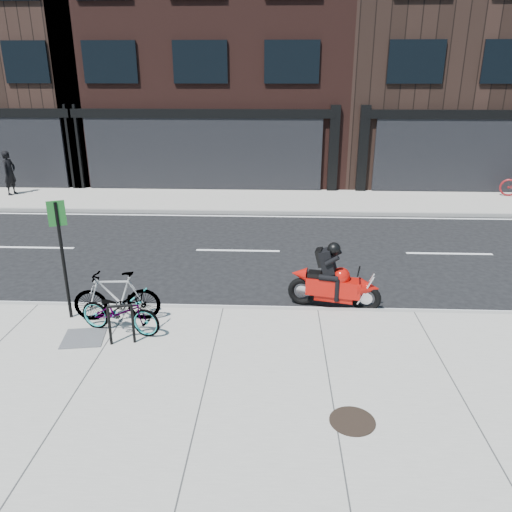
{
  "coord_description": "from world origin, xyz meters",
  "views": [
    {
      "loc": [
        1.11,
        -11.47,
        4.82
      ],
      "look_at": [
        0.65,
        -0.86,
        0.9
      ],
      "focal_mm": 35.0,
      "sensor_mm": 36.0,
      "label": 1
    }
  ],
  "objects_px": {
    "pedestrian": "(10,173)",
    "utility_grate": "(84,338)",
    "manhole_cover": "(352,421)",
    "bicycle_front": "(120,311)",
    "bike_rack": "(121,321)",
    "bicycle_rear": "(117,296)",
    "motorcycle": "(338,282)",
    "sign_post": "(62,250)"
  },
  "relations": [
    {
      "from": "bicycle_rear",
      "to": "sign_post",
      "type": "bearing_deg",
      "value": -98.62
    },
    {
      "from": "bicycle_front",
      "to": "pedestrian",
      "type": "bearing_deg",
      "value": 49.31
    },
    {
      "from": "bicycle_rear",
      "to": "utility_grate",
      "type": "distance_m",
      "value": 1.02
    },
    {
      "from": "bicycle_front",
      "to": "manhole_cover",
      "type": "distance_m",
      "value": 4.78
    },
    {
      "from": "bicycle_front",
      "to": "sign_post",
      "type": "distance_m",
      "value": 1.68
    },
    {
      "from": "motorcycle",
      "to": "manhole_cover",
      "type": "bearing_deg",
      "value": -79.76
    },
    {
      "from": "pedestrian",
      "to": "manhole_cover",
      "type": "bearing_deg",
      "value": -130.34
    },
    {
      "from": "manhole_cover",
      "to": "utility_grate",
      "type": "distance_m",
      "value": 5.2
    },
    {
      "from": "pedestrian",
      "to": "manhole_cover",
      "type": "xyz_separation_m",
      "value": [
        11.94,
        -13.65,
        -0.87
      ]
    },
    {
      "from": "utility_grate",
      "to": "manhole_cover",
      "type": "bearing_deg",
      "value": -24.77
    },
    {
      "from": "bike_rack",
      "to": "bicycle_front",
      "type": "xyz_separation_m",
      "value": [
        -0.15,
        0.43,
        -0.03
      ]
    },
    {
      "from": "sign_post",
      "to": "bicycle_rear",
      "type": "bearing_deg",
      "value": -28.53
    },
    {
      "from": "bike_rack",
      "to": "sign_post",
      "type": "xyz_separation_m",
      "value": [
        -1.37,
        0.99,
        0.99
      ]
    },
    {
      "from": "bicycle_front",
      "to": "manhole_cover",
      "type": "bearing_deg",
      "value": -106.92
    },
    {
      "from": "bicycle_rear",
      "to": "motorcycle",
      "type": "height_order",
      "value": "motorcycle"
    },
    {
      "from": "motorcycle",
      "to": "utility_grate",
      "type": "distance_m",
      "value": 5.25
    },
    {
      "from": "bike_rack",
      "to": "utility_grate",
      "type": "distance_m",
      "value": 0.93
    },
    {
      "from": "bicycle_rear",
      "to": "pedestrian",
      "type": "bearing_deg",
      "value": -149.05
    },
    {
      "from": "bicycle_front",
      "to": "manhole_cover",
      "type": "xyz_separation_m",
      "value": [
        4.07,
        -2.46,
        -0.43
      ]
    },
    {
      "from": "motorcycle",
      "to": "utility_grate",
      "type": "relative_size",
      "value": 2.65
    },
    {
      "from": "bike_rack",
      "to": "utility_grate",
      "type": "bearing_deg",
      "value": 169.64
    },
    {
      "from": "bicycle_front",
      "to": "sign_post",
      "type": "xyz_separation_m",
      "value": [
        -1.22,
        0.56,
        1.02
      ]
    },
    {
      "from": "bicycle_rear",
      "to": "motorcycle",
      "type": "distance_m",
      "value": 4.59
    },
    {
      "from": "bicycle_front",
      "to": "utility_grate",
      "type": "height_order",
      "value": "bicycle_front"
    },
    {
      "from": "pedestrian",
      "to": "utility_grate",
      "type": "height_order",
      "value": "pedestrian"
    },
    {
      "from": "bike_rack",
      "to": "sign_post",
      "type": "distance_m",
      "value": 1.96
    },
    {
      "from": "pedestrian",
      "to": "sign_post",
      "type": "relative_size",
      "value": 0.73
    },
    {
      "from": "motorcycle",
      "to": "sign_post",
      "type": "relative_size",
      "value": 0.82
    },
    {
      "from": "bicycle_front",
      "to": "pedestrian",
      "type": "height_order",
      "value": "pedestrian"
    },
    {
      "from": "utility_grate",
      "to": "sign_post",
      "type": "distance_m",
      "value": 1.77
    },
    {
      "from": "bike_rack",
      "to": "sign_post",
      "type": "height_order",
      "value": "sign_post"
    },
    {
      "from": "pedestrian",
      "to": "utility_grate",
      "type": "distance_m",
      "value": 13.59
    },
    {
      "from": "bicycle_rear",
      "to": "sign_post",
      "type": "relative_size",
      "value": 0.71
    },
    {
      "from": "pedestrian",
      "to": "sign_post",
      "type": "distance_m",
      "value": 12.56
    },
    {
      "from": "pedestrian",
      "to": "utility_grate",
      "type": "bearing_deg",
      "value": -139.33
    },
    {
      "from": "pedestrian",
      "to": "motorcycle",
      "type": "bearing_deg",
      "value": -120.19
    },
    {
      "from": "utility_grate",
      "to": "sign_post",
      "type": "height_order",
      "value": "sign_post"
    },
    {
      "from": "bicycle_rear",
      "to": "pedestrian",
      "type": "xyz_separation_m",
      "value": [
        -7.66,
        10.7,
        0.37
      ]
    },
    {
      "from": "bike_rack",
      "to": "bicycle_front",
      "type": "relative_size",
      "value": 0.47
    },
    {
      "from": "bicycle_rear",
      "to": "pedestrian",
      "type": "height_order",
      "value": "pedestrian"
    },
    {
      "from": "motorcycle",
      "to": "sign_post",
      "type": "xyz_separation_m",
      "value": [
        -5.5,
        -0.91,
        0.97
      ]
    },
    {
      "from": "bike_rack",
      "to": "motorcycle",
      "type": "xyz_separation_m",
      "value": [
        4.13,
        1.9,
        0.02
      ]
    }
  ]
}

